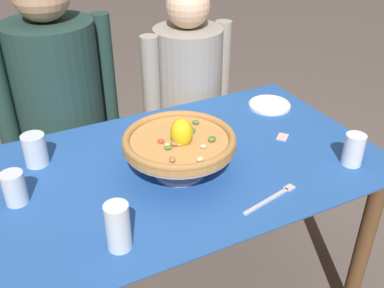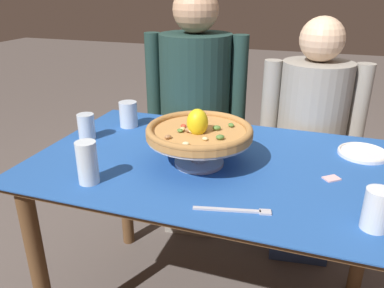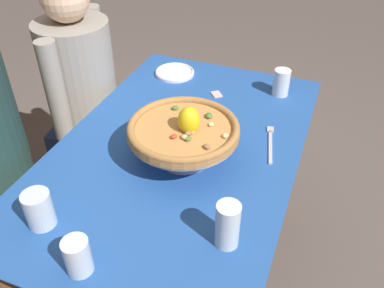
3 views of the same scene
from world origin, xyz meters
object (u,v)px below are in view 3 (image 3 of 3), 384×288
object	(u,v)px
pizza_stand	(184,141)
water_glass_front_right	(281,84)
water_glass_side_left	(78,258)
water_glass_front_left	(227,228)
side_plate	(175,72)
sugar_packet	(217,94)
pizza	(184,128)
water_glass_back_left	(40,211)
dinner_fork	(270,142)
diner_right	(86,110)

from	to	relation	value
pizza_stand	water_glass_front_right	distance (m)	0.58
water_glass_side_left	water_glass_front_right	distance (m)	1.07
water_glass_front_left	side_plate	world-z (taller)	water_glass_front_left
sugar_packet	pizza	bearing A→B (deg)	-175.95
water_glass_side_left	water_glass_back_left	xyz separation A→B (m)	(0.09, 0.18, 0.00)
water_glass_front_right	dinner_fork	bearing A→B (deg)	-173.93
side_plate	diner_right	distance (m)	0.45
water_glass_side_left	water_glass_back_left	world-z (taller)	water_glass_back_left
sugar_packet	water_glass_front_left	bearing A→B (deg)	-159.76
water_glass_front_left	water_glass_side_left	bearing A→B (deg)	123.85
dinner_fork	water_glass_side_left	bearing A→B (deg)	154.36
pizza_stand	side_plate	world-z (taller)	pizza_stand
sugar_packet	diner_right	world-z (taller)	diner_right
water_glass_back_left	dinner_fork	world-z (taller)	water_glass_back_left
water_glass_back_left	diner_right	bearing A→B (deg)	26.57
pizza	water_glass_side_left	xyz separation A→B (m)	(-0.50, 0.08, -0.08)
pizza	sugar_packet	world-z (taller)	pizza
water_glass_back_left	dinner_fork	size ratio (longest dim) A/B	0.51
side_plate	water_glass_side_left	bearing A→B (deg)	-169.87
pizza_stand	dinner_fork	xyz separation A→B (m)	(0.19, -0.25, -0.07)
side_plate	dinner_fork	world-z (taller)	side_plate
side_plate	diner_right	bearing A→B (deg)	117.49
pizza_stand	side_plate	size ratio (longest dim) A/B	2.00
pizza_stand	water_glass_front_left	size ratio (longest dim) A/B	2.58
water_glass_front_left	dinner_fork	size ratio (longest dim) A/B	0.64
dinner_fork	diner_right	distance (m)	0.92
water_glass_back_left	sugar_packet	xyz separation A→B (m)	(0.84, -0.23, -0.05)
pizza	side_plate	bearing A→B (deg)	26.03
pizza	water_glass_front_left	size ratio (longest dim) A/B	2.63
water_glass_back_left	sugar_packet	world-z (taller)	water_glass_back_left
water_glass_front_left	water_glass_back_left	distance (m)	0.51
water_glass_front_left	side_plate	size ratio (longest dim) A/B	0.78
pizza	side_plate	distance (m)	0.61
pizza_stand	side_plate	distance (m)	0.61
sugar_packet	diner_right	distance (m)	0.64
side_plate	dinner_fork	size ratio (longest dim) A/B	0.82
water_glass_back_left	side_plate	distance (m)	0.95
water_glass_front_left	water_glass_front_right	distance (m)	0.82
water_glass_side_left	sugar_packet	bearing A→B (deg)	-2.97
dinner_fork	diner_right	size ratio (longest dim) A/B	0.18
dinner_fork	sugar_packet	xyz separation A→B (m)	(0.25, 0.28, -0.00)
water_glass_front_left	dinner_fork	distance (m)	0.48
water_glass_side_left	dinner_fork	world-z (taller)	water_glass_side_left
water_glass_side_left	sugar_packet	xyz separation A→B (m)	(0.93, -0.05, -0.04)
pizza	side_plate	world-z (taller)	pizza
pizza_stand	sugar_packet	world-z (taller)	pizza_stand
dinner_fork	sugar_packet	size ratio (longest dim) A/B	4.26
water_glass_side_left	dinner_fork	xyz separation A→B (m)	(0.68, -0.33, -0.04)
pizza	dinner_fork	world-z (taller)	pizza
side_plate	dinner_fork	bearing A→B (deg)	-124.52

